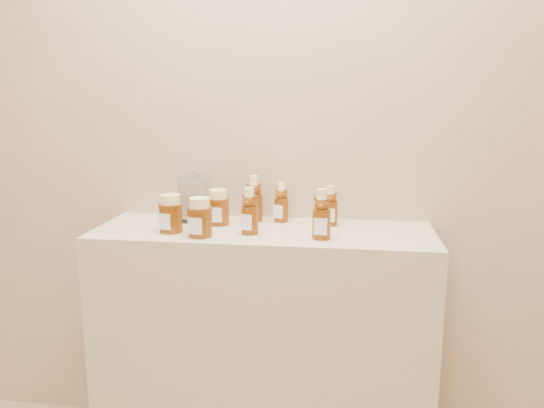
% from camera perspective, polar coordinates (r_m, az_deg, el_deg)
% --- Properties ---
extents(wall_back, '(3.50, 0.02, 2.70)m').
position_cam_1_polar(wall_back, '(2.02, -0.12, 11.15)').
color(wall_back, tan).
rests_on(wall_back, ground).
extents(display_table, '(1.20, 0.40, 0.90)m').
position_cam_1_polar(display_table, '(2.04, -0.91, -15.11)').
color(display_table, '#BFB08C').
rests_on(display_table, ground).
extents(bear_bottle_back_left, '(0.08, 0.08, 0.19)m').
position_cam_1_polar(bear_bottle_back_left, '(1.99, -1.94, 0.91)').
color(bear_bottle_back_left, '#5B2807').
rests_on(bear_bottle_back_left, display_table).
extents(bear_bottle_back_mid, '(0.07, 0.07, 0.17)m').
position_cam_1_polar(bear_bottle_back_mid, '(1.98, 1.01, 0.48)').
color(bear_bottle_back_mid, '#5B2807').
rests_on(bear_bottle_back_mid, display_table).
extents(bear_bottle_back_right, '(0.06, 0.06, 0.17)m').
position_cam_1_polar(bear_bottle_back_right, '(1.94, 6.31, 0.12)').
color(bear_bottle_back_right, '#5B2807').
rests_on(bear_bottle_back_right, display_table).
extents(bear_bottle_front_left, '(0.08, 0.08, 0.18)m').
position_cam_1_polar(bear_bottle_front_left, '(1.81, -2.43, -0.40)').
color(bear_bottle_front_left, '#5B2807').
rests_on(bear_bottle_front_left, display_table).
extents(bear_bottle_front_right, '(0.07, 0.07, 0.19)m').
position_cam_1_polar(bear_bottle_front_right, '(1.75, 5.36, -0.73)').
color(bear_bottle_front_right, '#5B2807').
rests_on(bear_bottle_front_right, display_table).
extents(honey_jar_left, '(0.10, 0.10, 0.13)m').
position_cam_1_polar(honey_jar_left, '(1.87, -10.83, -0.99)').
color(honey_jar_left, '#5B2807').
rests_on(honey_jar_left, display_table).
extents(honey_jar_back, '(0.09, 0.09, 0.13)m').
position_cam_1_polar(honey_jar_back, '(1.95, -5.81, -0.34)').
color(honey_jar_back, '#5B2807').
rests_on(honey_jar_back, display_table).
extents(honey_jar_front, '(0.10, 0.10, 0.13)m').
position_cam_1_polar(honey_jar_front, '(1.79, -7.76, -1.42)').
color(honey_jar_front, '#5B2807').
rests_on(honey_jar_front, display_table).
extents(glass_canister, '(0.13, 0.13, 0.18)m').
position_cam_1_polar(glass_canister, '(2.01, -8.49, 0.78)').
color(glass_canister, white).
rests_on(glass_canister, display_table).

